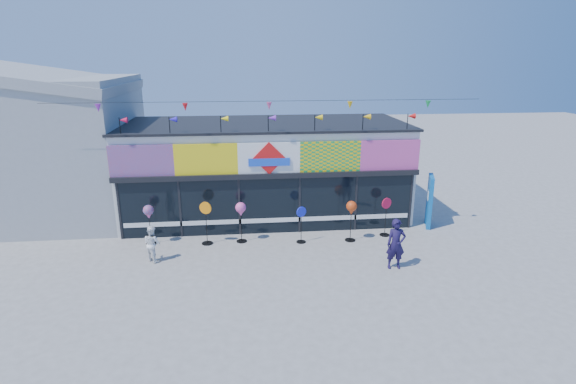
{
  "coord_description": "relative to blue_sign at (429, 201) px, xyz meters",
  "views": [
    {
      "loc": [
        -1.04,
        -13.49,
        6.87
      ],
      "look_at": [
        0.59,
        2.0,
        2.14
      ],
      "focal_mm": 28.0,
      "sensor_mm": 36.0,
      "label": 1
    }
  ],
  "objects": [
    {
      "name": "spinner_3",
      "position": [
        -5.55,
        -1.22,
        -0.33
      ],
      "size": [
        0.38,
        0.37,
        1.44
      ],
      "color": "black",
      "rests_on": "ground"
    },
    {
      "name": "spinner_2",
      "position": [
        -7.82,
        -0.92,
        0.18
      ],
      "size": [
        0.4,
        0.4,
        1.59
      ],
      "color": "black",
      "rests_on": "ground"
    },
    {
      "name": "spinner_0",
      "position": [
        -11.25,
        -0.78,
        0.16
      ],
      "size": [
        0.39,
        0.39,
        1.56
      ],
      "color": "black",
      "rests_on": "ground"
    },
    {
      "name": "spinner_5",
      "position": [
        -2.14,
        -0.88,
        -0.26
      ],
      "size": [
        0.42,
        0.4,
        1.57
      ],
      "color": "black",
      "rests_on": "ground"
    },
    {
      "name": "blue_sign",
      "position": [
        0.0,
        0.0,
        0.0
      ],
      "size": [
        0.5,
        1.07,
        2.16
      ],
      "rotation": [
        0.0,
        0.0,
        -0.33
      ],
      "color": "#0A5AA3",
      "rests_on": "ground"
    },
    {
      "name": "child",
      "position": [
        -10.91,
        -2.28,
        -0.44
      ],
      "size": [
        0.71,
        0.68,
        1.28
      ],
      "primitive_type": "imported",
      "rotation": [
        0.0,
        0.0,
        2.42
      ],
      "color": "white",
      "rests_on": "ground"
    },
    {
      "name": "neighbour_building",
      "position": [
        -16.68,
        3.45,
        2.12
      ],
      "size": [
        8.18,
        7.2,
        6.87
      ],
      "color": "#9A9C9F",
      "rests_on": "ground"
    },
    {
      "name": "spinner_1",
      "position": [
        -9.13,
        -0.99,
        -0.2
      ],
      "size": [
        0.46,
        0.43,
        1.68
      ],
      "color": "black",
      "rests_on": "ground"
    },
    {
      "name": "ground",
      "position": [
        -6.68,
        -3.55,
        -1.09
      ],
      "size": [
        80.0,
        80.0,
        0.0
      ],
      "primitive_type": "plane",
      "color": "gray",
      "rests_on": "ground"
    },
    {
      "name": "spinner_4",
      "position": [
        -3.63,
        -1.25,
        0.2
      ],
      "size": [
        0.41,
        0.41,
        1.61
      ],
      "color": "black",
      "rests_on": "ground"
    },
    {
      "name": "adult_man",
      "position": [
        -2.7,
        -3.72,
        -0.22
      ],
      "size": [
        0.66,
        0.45,
        1.73
      ],
      "primitive_type": "imported",
      "rotation": [
        0.0,
        0.0,
        -0.06
      ],
      "color": "#1C133C",
      "rests_on": "ground"
    },
    {
      "name": "kite_shop",
      "position": [
        -6.68,
        2.39,
        0.96
      ],
      "size": [
        16.0,
        5.7,
        5.31
      ],
      "color": "silver",
      "rests_on": "ground"
    }
  ]
}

